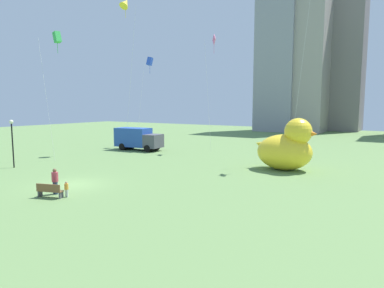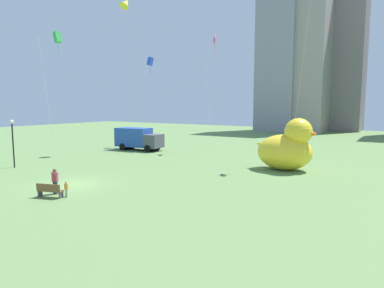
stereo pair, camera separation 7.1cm
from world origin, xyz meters
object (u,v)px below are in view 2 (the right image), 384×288
object	(u,v)px
kite_yellow	(126,4)
person_adult	(55,180)
lamppost	(13,135)
kite_pink	(214,45)
kite_blue	(150,62)
park_bench	(49,190)
person_child	(66,188)
kite_green	(57,38)
box_truck	(138,139)
giant_inflatable_duck	(287,148)

from	to	relation	value
kite_yellow	person_adult	bearing A→B (deg)	-60.11
lamppost	kite_pink	bearing A→B (deg)	63.41
person_adult	kite_blue	world-z (taller)	kite_blue
park_bench	lamppost	xyz separation A→B (m)	(-11.91, 4.50, 2.56)
park_bench	person_adult	bearing A→B (deg)	121.78
kite_pink	kite_yellow	size ratio (longest dim) A/B	0.77
kite_yellow	person_child	bearing A→B (deg)	-57.33
kite_pink	kite_blue	xyz separation A→B (m)	(-10.30, 0.19, -1.28)
person_adult	kite_green	distance (m)	19.87
person_adult	kite_green	size ratio (longest dim) A/B	0.13
person_adult	kite_green	world-z (taller)	kite_green
kite_green	kite_yellow	distance (m)	9.82
kite_green	box_truck	bearing A→B (deg)	74.53
lamppost	person_child	bearing A→B (deg)	-16.79
person_child	kite_blue	bearing A→B (deg)	118.24
kite_pink	kite_green	distance (m)	17.92
person_adult	giant_inflatable_duck	bearing A→B (deg)	57.62
person_child	box_truck	bearing A→B (deg)	120.05
person_adult	person_child	size ratio (longest dim) A/B	1.69
person_child	kite_green	bearing A→B (deg)	144.39
person_child	kite_pink	world-z (taller)	kite_pink
park_bench	kite_green	bearing A→B (deg)	140.98
person_adult	kite_green	xyz separation A→B (m)	(-12.54, 9.79, 11.91)
box_truck	kite_green	xyz separation A→B (m)	(-2.61, -9.43, 11.39)
person_adult	giant_inflatable_duck	distance (m)	19.24
kite_yellow	kite_blue	bearing A→B (deg)	103.16
lamppost	kite_green	distance (m)	11.57
park_bench	person_adult	size ratio (longest dim) A/B	1.03
kite_green	park_bench	bearing A→B (deg)	-39.02
park_bench	kite_blue	distance (m)	29.82
box_truck	kite_yellow	size ratio (longest dim) A/B	0.34
person_adult	kite_pink	bearing A→B (deg)	93.36
person_adult	park_bench	bearing A→B (deg)	-58.22
kite_green	lamppost	bearing A→B (deg)	-79.74
kite_pink	kite_yellow	distance (m)	11.73
giant_inflatable_duck	box_truck	xyz separation A→B (m)	(-20.21, 2.99, -0.54)
person_child	box_truck	distance (m)	22.31
kite_pink	kite_blue	world-z (taller)	kite_pink
person_child	lamppost	size ratio (longest dim) A/B	0.23
park_bench	person_child	xyz separation A→B (m)	(0.77, 0.67, 0.08)
box_truck	kite_blue	size ratio (longest dim) A/B	0.51
person_adult	kite_yellow	world-z (taller)	kite_yellow
giant_inflatable_duck	kite_yellow	distance (m)	26.07
lamppost	box_truck	world-z (taller)	lamppost
park_bench	kite_yellow	distance (m)	27.68
kite_pink	person_child	bearing A→B (deg)	-83.71
kite_pink	kite_blue	size ratio (longest dim) A/B	1.15
person_adult	box_truck	world-z (taller)	box_truck
person_child	kite_yellow	distance (m)	27.50
kite_yellow	lamppost	bearing A→B (deg)	-94.79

